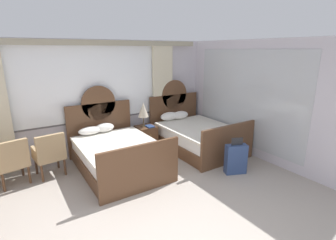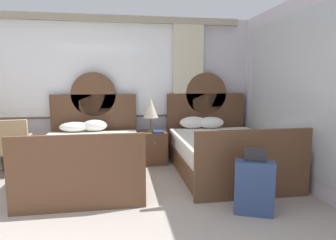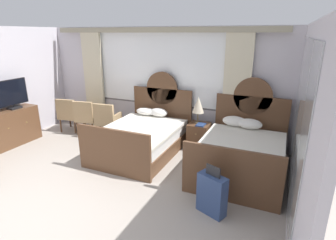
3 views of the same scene
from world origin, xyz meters
The scene contains 9 objects.
wall_back_window centered at (0.00, 3.88, 1.44)m, with size 6.29×0.22×2.70m.
wall_right_mirror centered at (3.18, 1.66, 1.35)m, with size 0.08×4.47×2.70m.
bed_near_window centered at (0.14, 2.73, 0.35)m, with size 1.55×2.20×1.66m.
bed_near_mirror centered at (2.28, 2.73, 0.36)m, with size 1.55×2.20×1.66m.
nightstand_between_beds centered at (1.21, 3.44, 0.29)m, with size 0.46×0.49×0.59m.
table_lamp_on_nightstand centered at (1.17, 3.46, 1.02)m, with size 0.27×0.27×0.62m.
book_on_nightstand centered at (1.28, 3.35, 0.60)m, with size 0.18×0.26×0.03m.
armchair_by_window_left centered at (-1.10, 3.14, 0.51)m, with size 0.60×0.60×0.91m.
suitcase_on_floor centered at (2.11, 1.22, 0.31)m, with size 0.47×0.34×0.77m.
Camera 2 is at (0.65, -1.69, 1.52)m, focal length 30.65 mm.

